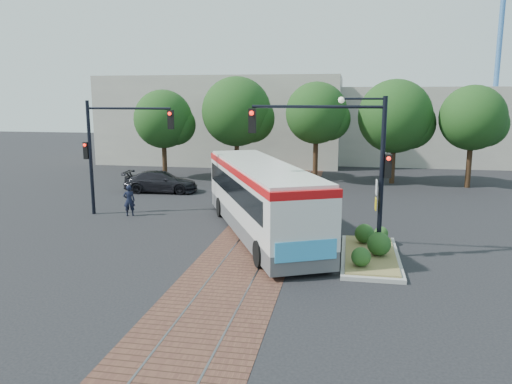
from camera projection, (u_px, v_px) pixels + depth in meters
ground at (254, 245)px, 21.20m from camera, size 120.00×120.00×0.00m
trackbed at (269, 222)px, 25.06m from camera, size 3.60×40.00×0.02m
tree_row at (313, 115)px, 35.92m from camera, size 26.40×5.60×7.67m
warehouses at (304, 121)px, 48.33m from camera, size 40.00×13.00×8.00m
crane at (499, 48)px, 48.75m from camera, size 8.00×0.50×18.00m
city_bus at (261, 195)px, 22.55m from camera, size 7.38×12.03×3.24m
traffic_island at (371, 250)px, 19.41m from camera, size 2.20×5.20×1.13m
signal_pole_main at (349, 151)px, 18.94m from camera, size 5.49×0.46×6.00m
signal_pole_left at (110, 142)px, 25.83m from camera, size 4.99×0.34×6.00m
officer at (129, 200)px, 26.19m from camera, size 0.70×0.60×1.64m
parked_car at (161, 182)px, 32.71m from camera, size 4.90×2.24×1.39m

